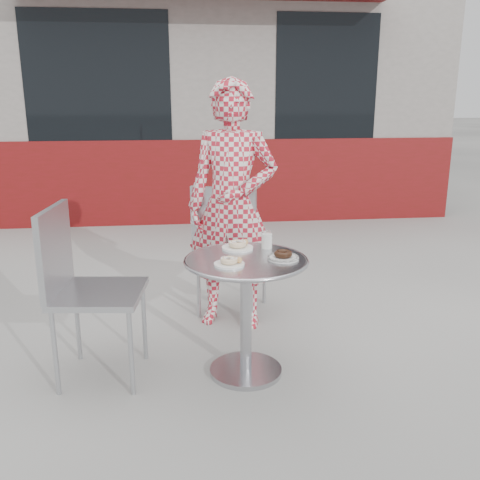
{
  "coord_description": "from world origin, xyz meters",
  "views": [
    {
      "loc": [
        -0.34,
        -2.7,
        1.53
      ],
      "look_at": [
        -0.01,
        0.11,
        0.74
      ],
      "focal_mm": 40.0,
      "sensor_mm": 36.0,
      "label": 1
    }
  ],
  "objects": [
    {
      "name": "milk_cup",
      "position": [
        0.15,
        0.17,
        0.72
      ],
      "size": [
        0.06,
        0.06,
        0.1
      ],
      "rotation": [
        0.0,
        0.0,
        -0.21
      ],
      "color": "white",
      "rests_on": "bistro_table"
    },
    {
      "name": "plate_checker",
      "position": [
        0.2,
        -0.04,
        0.69
      ],
      "size": [
        0.17,
        0.17,
        0.04
      ],
      "rotation": [
        0.0,
        0.0,
        0.17
      ],
      "color": "white",
      "rests_on": "bistro_table"
    },
    {
      "name": "plate_far",
      "position": [
        -0.02,
        0.18,
        0.69
      ],
      "size": [
        0.18,
        0.18,
        0.05
      ],
      "rotation": [
        0.0,
        0.0,
        0.23
      ],
      "color": "white",
      "rests_on": "bistro_table"
    },
    {
      "name": "bistro_table",
      "position": [
        0.01,
        -0.01,
        0.51
      ],
      "size": [
        0.67,
        0.67,
        0.68
      ],
      "rotation": [
        0.0,
        0.0,
        -0.2
      ],
      "color": "silver",
      "rests_on": "ground"
    },
    {
      "name": "ground",
      "position": [
        0.0,
        0.0,
        0.0
      ],
      "size": [
        60.0,
        60.0,
        0.0
      ],
      "primitive_type": "plane",
      "color": "#A8A6A0",
      "rests_on": "ground"
    },
    {
      "name": "seated_person",
      "position": [
        0.0,
        0.69,
        0.81
      ],
      "size": [
        0.69,
        0.56,
        1.62
      ],
      "primitive_type": "imported",
      "rotation": [
        0.0,
        0.0,
        -0.34
      ],
      "color": "#AE1A2B",
      "rests_on": "ground"
    },
    {
      "name": "chair_left",
      "position": [
        -0.79,
        0.05,
        0.3
      ],
      "size": [
        0.51,
        0.5,
        0.96
      ],
      "rotation": [
        0.0,
        0.0,
        1.46
      ],
      "color": "#ADB0B5",
      "rests_on": "ground"
    },
    {
      "name": "storefront",
      "position": [
        -0.0,
        5.56,
        1.49
      ],
      "size": [
        6.02,
        4.55,
        3.0
      ],
      "color": "gray",
      "rests_on": "ground"
    },
    {
      "name": "chair_far",
      "position": [
        0.02,
        0.89,
        0.29
      ],
      "size": [
        0.58,
        0.58,
        0.94
      ],
      "rotation": [
        0.0,
        0.0,
        2.75
      ],
      "color": "#ADB0B5",
      "rests_on": "ground"
    },
    {
      "name": "plate_near",
      "position": [
        -0.09,
        -0.11,
        0.69
      ],
      "size": [
        0.16,
        0.16,
        0.04
      ],
      "rotation": [
        0.0,
        0.0,
        -0.41
      ],
      "color": "white",
      "rests_on": "bistro_table"
    }
  ]
}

